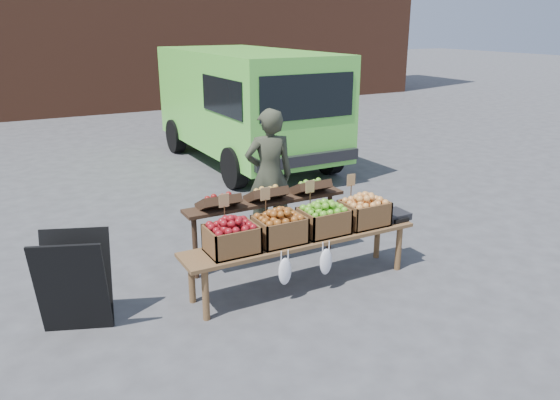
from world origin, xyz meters
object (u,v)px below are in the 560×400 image
vendor (269,176)px  crate_green_apples (364,213)px  crate_russet_pears (280,230)px  chalkboard_sign (74,283)px  weighing_scale (393,215)px  display_bench (302,261)px  back_table (266,222)px  crate_red_apples (324,221)px  crate_golden_apples (232,239)px  delivery_van (246,108)px

vendor → crate_green_apples: 1.48m
vendor → crate_russet_pears: bearing=80.3°
crate_green_apples → chalkboard_sign: bearing=176.0°
crate_russet_pears → crate_green_apples: size_ratio=1.00×
weighing_scale → chalkboard_sign: bearing=176.5°
vendor → chalkboard_sign: (-2.64, -1.16, -0.40)m
display_bench → crate_green_apples: 0.93m
back_table → weighing_scale: back_table is taller
back_table → crate_red_apples: size_ratio=4.20×
crate_golden_apples → crate_russet_pears: 0.55m
crate_russet_pears → crate_red_apples: 0.55m
vendor → crate_golden_apples: bearing=63.9°
chalkboard_sign → display_bench: bearing=15.7°
crate_green_apples → weighing_scale: bearing=0.0°
chalkboard_sign → display_bench: 2.35m
vendor → crate_golden_apples: 1.80m
back_table → crate_russet_pears: 0.77m
crate_red_apples → crate_golden_apples: bearing=180.0°
back_table → crate_russet_pears: back_table is taller
crate_green_apples → weighing_scale: size_ratio=1.47×
back_table → weighing_scale: bearing=-28.7°
delivery_van → vendor: 4.22m
display_bench → weighing_scale: 1.29m
crate_golden_apples → back_table: bearing=43.5°
delivery_van → weighing_scale: size_ratio=14.76×
back_table → crate_green_apples: 1.16m
delivery_van → display_bench: (-1.82, -5.32, -0.84)m
crate_russet_pears → crate_golden_apples: bearing=180.0°
crate_golden_apples → display_bench: bearing=0.0°
display_bench → crate_russet_pears: crate_russet_pears is taller
crate_red_apples → weighing_scale: 0.98m
back_table → crate_golden_apples: 1.06m
back_table → display_bench: 0.76m
display_bench → vendor: bearing=77.1°
crate_red_apples → weighing_scale: (0.97, 0.00, -0.10)m
chalkboard_sign → crate_russet_pears: 2.08m
back_table → weighing_scale: (1.32, -0.72, 0.09)m
chalkboard_sign → crate_red_apples: 2.62m
crate_golden_apples → crate_green_apples: bearing=0.0°
crate_russet_pears → crate_green_apples: same height
chalkboard_sign → delivery_van: bearing=72.0°
back_table → crate_red_apples: back_table is taller
delivery_van → back_table: (-1.89, -4.60, -0.60)m
display_bench → weighing_scale: weighing_scale is taller
delivery_van → crate_golden_apples: bearing=-117.0°
delivery_van → crate_golden_apples: delivery_van is taller
display_bench → weighing_scale: size_ratio=7.94×
vendor → crate_golden_apples: (-1.14, -1.38, -0.17)m
delivery_van → crate_green_apples: bearing=-101.2°
delivery_van → crate_golden_apples: 5.96m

